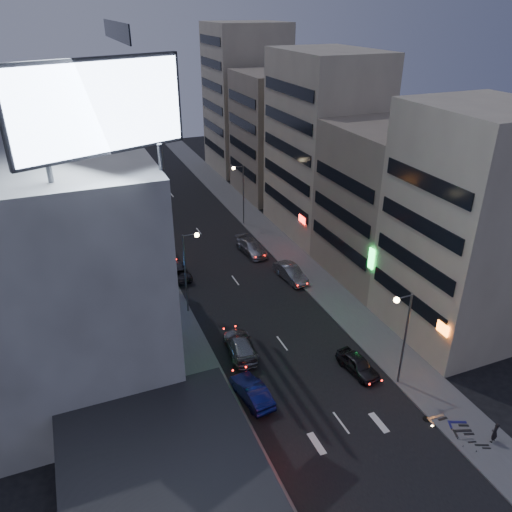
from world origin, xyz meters
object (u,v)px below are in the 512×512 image
scooter_silver_a (475,432)px  scooter_silver_b (444,407)px  scooter_blue (468,415)px  road_car_silver (240,345)px  scooter_black_b (473,423)px  parked_car_right_near (358,364)px  parked_car_right_far (251,247)px  scooter_black_a (490,439)px  parked_car_left (177,271)px  parked_car_right_mid (291,273)px  road_car_blue (252,391)px  person (495,432)px

scooter_silver_a → scooter_silver_b: size_ratio=0.81×
scooter_silver_a → scooter_blue: bearing=-8.0°
road_car_silver → scooter_black_b: (11.86, -14.17, -0.06)m
parked_car_right_near → scooter_silver_b: parked_car_right_near is taller
scooter_black_b → scooter_silver_a: bearing=168.4°
parked_car_right_far → scooter_blue: bearing=-88.1°
parked_car_right_near → road_car_silver: bearing=136.4°
scooter_black_a → scooter_silver_a: (-0.53, 0.82, 0.01)m
parked_car_right_near → scooter_black_a: bearing=-74.8°
scooter_silver_a → scooter_silver_b: scooter_silver_b is taller
parked_car_left → scooter_black_b: parked_car_left is taller
parked_car_right_mid → road_car_silver: (-9.44, -9.83, -0.03)m
parked_car_right_mid → road_car_blue: size_ratio=1.05×
scooter_blue → scooter_silver_b: size_ratio=0.98×
parked_car_right_mid → road_car_silver: 13.63m
parked_car_right_near → scooter_silver_b: size_ratio=2.09×
parked_car_left → scooter_silver_a: bearing=112.6°
scooter_blue → scooter_silver_a: bearing=179.0°
road_car_blue → scooter_black_a: (13.15, -10.10, -0.15)m
scooter_silver_a → scooter_black_b: size_ratio=0.84×
parked_car_right_far → person: size_ratio=3.22×
parked_car_left → road_car_silver: size_ratio=0.94×
road_car_blue → person: person is taller
scooter_silver_a → parked_car_left: bearing=40.5°
parked_car_right_near → scooter_blue: (4.18, -7.65, 0.01)m
road_car_blue → scooter_silver_a: 15.67m
parked_car_right_far → person: person is taller
road_car_blue → road_car_silver: road_car_silver is taller
parked_car_right_near → road_car_silver: road_car_silver is taller
parked_car_left → scooter_black_a: parked_car_left is taller
parked_car_right_far → road_car_silver: road_car_silver is taller
parked_car_right_far → road_car_silver: bearing=-120.4°
parked_car_left → scooter_silver_b: (12.78, -27.29, 0.04)m
parked_car_right_far → scooter_silver_a: size_ratio=3.25×
scooter_silver_b → parked_car_right_mid: bearing=6.6°
road_car_silver → parked_car_left: bearing=-77.0°
parked_car_right_far → road_car_blue: parked_car_right_far is taller
road_car_silver → scooter_blue: 18.10m
person → scooter_blue: (-0.31, 2.10, -0.22)m
road_car_silver → scooter_silver_a: road_car_silver is taller
parked_car_right_near → person: 10.74m
scooter_blue → person: bearing=-148.0°
parked_car_right_far → scooter_blue: size_ratio=2.70×
road_car_blue → scooter_black_a: 16.59m
person → scooter_silver_b: (-1.36, 3.31, -0.21)m
parked_car_left → road_car_silver: road_car_silver is taller
road_car_silver → scooter_black_b: size_ratio=2.73×
parked_car_right_near → scooter_black_b: 9.25m
parked_car_left → scooter_silver_a: parked_car_left is taller
parked_car_right_near → scooter_blue: 8.72m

